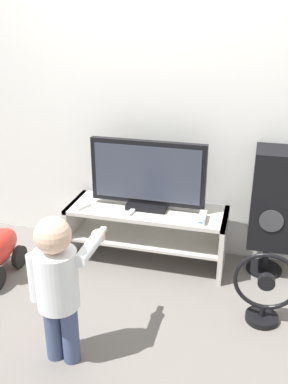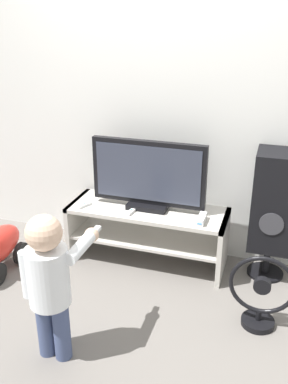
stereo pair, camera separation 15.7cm
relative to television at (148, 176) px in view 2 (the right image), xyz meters
The scene contains 10 objects.
ground_plane 0.77m from the television, 90.00° to the right, with size 16.00×16.00×0.00m, color slate.
wall_back 0.63m from the television, 90.00° to the left, with size 10.00×0.06×2.60m.
tv_stand 0.42m from the television, 90.00° to the right, with size 1.25×0.44×0.47m.
television is the anchor object (origin of this frame).
game_console 0.52m from the television, 15.62° to the right, with size 0.05×0.16×0.05m.
remote_primary 0.57m from the television, 164.10° to the right, with size 0.09×0.13×0.03m.
remote_secondary 0.30m from the television, 126.16° to the right, with size 0.05×0.13×0.03m.
child 1.21m from the television, 99.56° to the right, with size 0.35×0.51×0.92m.
speaker_tower 0.94m from the television, ahead, with size 0.31×0.33×0.99m.
floor_fan 1.18m from the television, 30.77° to the right, with size 0.42×0.21×0.51m.
Camera 2 is at (0.90, -2.66, 1.88)m, focal length 40.00 mm.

